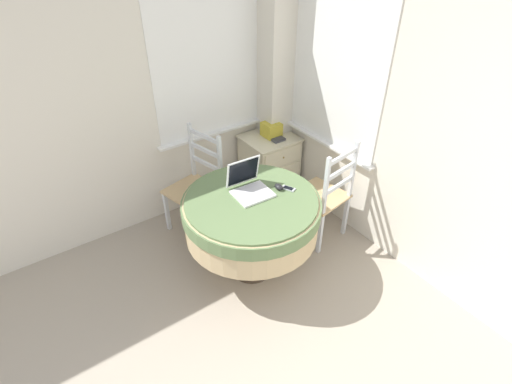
{
  "coord_description": "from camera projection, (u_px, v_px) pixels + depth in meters",
  "views": [
    {
      "loc": [
        -0.32,
        0.02,
        2.62
      ],
      "look_at": [
        1.23,
        2.24,
        0.69
      ],
      "focal_mm": 28.0,
      "sensor_mm": 36.0,
      "label": 1
    }
  ],
  "objects": [
    {
      "name": "book_on_cabinet",
      "position": [
        274.0,
        137.0,
        4.17
      ],
      "size": [
        0.13,
        0.25,
        0.02
      ],
      "color": "#3F3F44",
      "rests_on": "corner_cabinet"
    },
    {
      "name": "corner_cabinet",
      "position": [
        269.0,
        165.0,
        4.37
      ],
      "size": [
        0.54,
        0.5,
        0.66
      ],
      "color": "beige",
      "rests_on": "ground_plane"
    },
    {
      "name": "dining_chair_near_right_window",
      "position": [
        324.0,
        196.0,
        3.65
      ],
      "size": [
        0.5,
        0.5,
        1.02
      ],
      "color": "tan",
      "rests_on": "ground_plane"
    },
    {
      "name": "round_dining_table",
      "position": [
        251.0,
        214.0,
        3.2
      ],
      "size": [
        1.1,
        1.1,
        0.77
      ],
      "color": "#4C3D2D",
      "rests_on": "ground_plane"
    },
    {
      "name": "laptop",
      "position": [
        249.0,
        186.0,
        3.16
      ],
      "size": [
        0.3,
        0.31,
        0.26
      ],
      "color": "white",
      "rests_on": "round_dining_table"
    },
    {
      "name": "corner_room_shell",
      "position": [
        279.0,
        132.0,
        2.94
      ],
      "size": [
        4.49,
        5.14,
        2.55
      ],
      "color": "silver",
      "rests_on": "ground_plane"
    },
    {
      "name": "cell_phone",
      "position": [
        288.0,
        188.0,
        3.22
      ],
      "size": [
        0.1,
        0.12,
        0.01
      ],
      "color": "#B2B7BC",
      "rests_on": "round_dining_table"
    },
    {
      "name": "storage_box",
      "position": [
        271.0,
        130.0,
        4.16
      ],
      "size": [
        0.17,
        0.18,
        0.15
      ],
      "color": "gold",
      "rests_on": "corner_cabinet"
    },
    {
      "name": "dining_chair_near_back_window",
      "position": [
        197.0,
        186.0,
        3.77
      ],
      "size": [
        0.53,
        0.53,
        1.02
      ],
      "color": "tan",
      "rests_on": "ground_plane"
    },
    {
      "name": "computer_mouse",
      "position": [
        279.0,
        187.0,
        3.21
      ],
      "size": [
        0.06,
        0.09,
        0.05
      ],
      "color": "black",
      "rests_on": "round_dining_table"
    }
  ]
}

